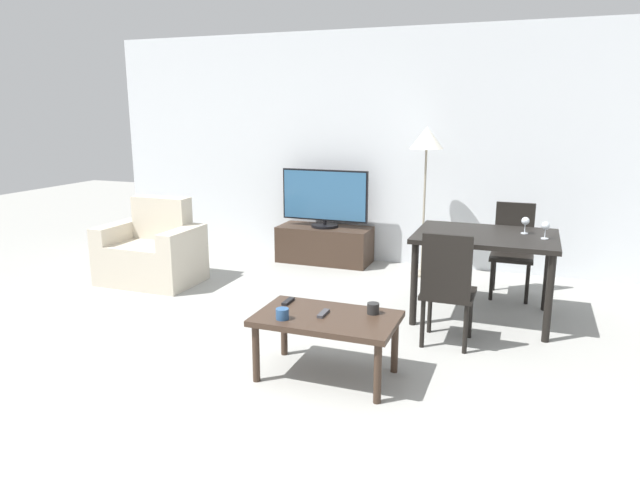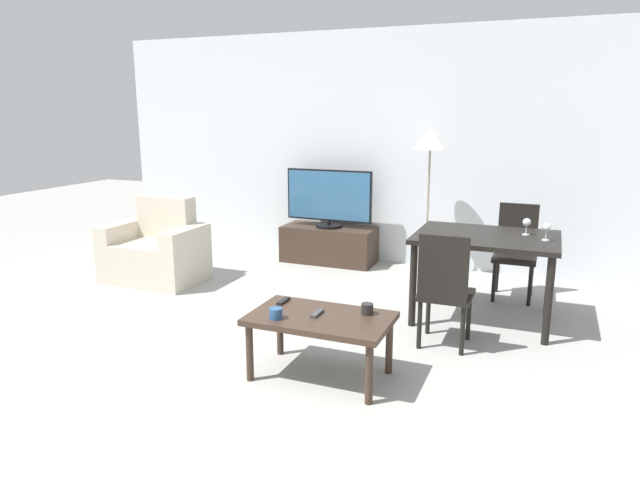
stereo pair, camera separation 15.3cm
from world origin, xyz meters
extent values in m
plane|color=#9E9E99|center=(0.00, 0.00, 0.00)|extent=(18.00, 18.00, 0.00)
cube|color=silver|center=(0.00, 3.73, 1.35)|extent=(6.97, 0.06, 2.70)
cube|color=beige|center=(-1.98, 1.99, 0.21)|extent=(0.64, 0.68, 0.43)
cube|color=beige|center=(-1.98, 2.23, 0.66)|extent=(0.64, 0.20, 0.46)
cube|color=beige|center=(-2.39, 1.99, 0.30)|extent=(0.18, 0.68, 0.61)
cube|color=beige|center=(-1.57, 1.99, 0.30)|extent=(0.18, 0.68, 0.61)
cube|color=#38281E|center=(-0.54, 3.42, 0.22)|extent=(1.11, 0.48, 0.43)
cylinder|color=black|center=(-0.54, 3.42, 0.45)|extent=(0.32, 0.32, 0.03)
cylinder|color=black|center=(-0.54, 3.42, 0.49)|extent=(0.04, 0.04, 0.05)
cube|color=black|center=(-0.54, 3.42, 0.81)|extent=(1.05, 0.04, 0.60)
cube|color=#2D5B84|center=(-0.54, 3.39, 0.81)|extent=(1.02, 0.01, 0.57)
cube|color=#38281E|center=(0.51, 0.57, 0.42)|extent=(0.95, 0.57, 0.04)
cylinder|color=#38281E|center=(0.09, 0.33, 0.20)|extent=(0.05, 0.05, 0.40)
cylinder|color=#38281E|center=(0.94, 0.33, 0.20)|extent=(0.05, 0.05, 0.40)
cylinder|color=#38281E|center=(0.09, 0.80, 0.20)|extent=(0.05, 0.05, 0.40)
cylinder|color=#38281E|center=(0.94, 0.80, 0.20)|extent=(0.05, 0.05, 0.40)
cube|color=black|center=(1.41, 2.13, 0.74)|extent=(1.18, 0.90, 0.04)
cylinder|color=black|center=(0.88, 1.75, 0.36)|extent=(0.06, 0.06, 0.72)
cylinder|color=black|center=(1.94, 1.75, 0.36)|extent=(0.06, 0.06, 0.72)
cylinder|color=black|center=(0.88, 2.52, 0.36)|extent=(0.06, 0.06, 0.72)
cylinder|color=black|center=(1.94, 2.52, 0.36)|extent=(0.06, 0.06, 0.72)
cube|color=black|center=(1.20, 1.46, 0.41)|extent=(0.40, 0.40, 0.04)
cylinder|color=black|center=(1.04, 1.62, 0.19)|extent=(0.04, 0.04, 0.39)
cylinder|color=black|center=(1.36, 1.62, 0.19)|extent=(0.04, 0.04, 0.39)
cylinder|color=black|center=(1.04, 1.29, 0.19)|extent=(0.04, 0.04, 0.39)
cylinder|color=black|center=(1.36, 1.29, 0.19)|extent=(0.04, 0.04, 0.39)
cube|color=black|center=(1.20, 1.27, 0.67)|extent=(0.37, 0.04, 0.49)
cube|color=black|center=(1.61, 2.81, 0.41)|extent=(0.40, 0.40, 0.04)
cylinder|color=black|center=(1.45, 2.65, 0.19)|extent=(0.04, 0.04, 0.39)
cylinder|color=black|center=(1.78, 2.65, 0.19)|extent=(0.04, 0.04, 0.39)
cylinder|color=black|center=(1.45, 2.98, 0.19)|extent=(0.04, 0.04, 0.39)
cylinder|color=black|center=(1.78, 2.98, 0.19)|extent=(0.04, 0.04, 0.39)
cube|color=black|center=(1.61, 3.00, 0.67)|extent=(0.37, 0.04, 0.49)
cylinder|color=gray|center=(0.66, 3.28, 0.01)|extent=(0.24, 0.24, 0.02)
cylinder|color=gray|center=(0.66, 3.28, 0.71)|extent=(0.02, 0.02, 1.37)
cone|color=white|center=(0.66, 3.28, 1.51)|extent=(0.36, 0.36, 0.23)
cube|color=#38383D|center=(0.49, 0.57, 0.45)|extent=(0.04, 0.15, 0.02)
cube|color=black|center=(0.16, 0.72, 0.45)|extent=(0.04, 0.15, 0.02)
cylinder|color=navy|center=(0.26, 0.40, 0.48)|extent=(0.09, 0.09, 0.07)
cylinder|color=black|center=(0.80, 0.71, 0.48)|extent=(0.08, 0.08, 0.08)
cylinder|color=silver|center=(1.88, 2.10, 0.76)|extent=(0.06, 0.06, 0.01)
cylinder|color=silver|center=(1.88, 2.10, 0.80)|extent=(0.01, 0.01, 0.07)
sphere|color=silver|center=(1.88, 2.10, 0.87)|extent=(0.07, 0.07, 0.07)
cylinder|color=silver|center=(1.72, 2.26, 0.76)|extent=(0.06, 0.06, 0.01)
cylinder|color=silver|center=(1.72, 2.26, 0.80)|extent=(0.01, 0.01, 0.07)
sphere|color=silver|center=(1.72, 2.26, 0.87)|extent=(0.07, 0.07, 0.07)
camera|label=1|loc=(1.74, -2.85, 1.80)|focal=32.00mm
camera|label=2|loc=(1.89, -2.79, 1.80)|focal=32.00mm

